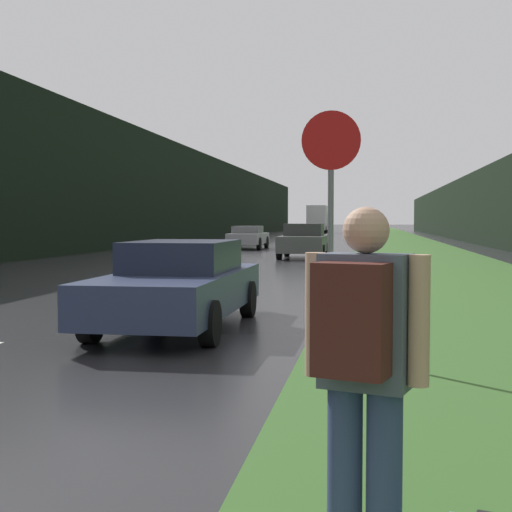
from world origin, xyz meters
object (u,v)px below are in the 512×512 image
object	(u,v)px
car_passing_far	(304,241)
car_oncoming	(248,237)
car_passing_near	(179,284)
hitchhiker_with_backpack	(363,365)
delivery_truck	(318,219)
stop_sign	(331,205)

from	to	relation	value
car_passing_far	car_oncoming	distance (m)	10.26
car_passing_near	hitchhiker_with_backpack	bearing A→B (deg)	111.42
car_passing_near	delivery_truck	bearing A→B (deg)	-87.24
car_passing_far	hitchhiker_with_backpack	bearing A→B (deg)	95.83
hitchhiker_with_backpack	delivery_truck	world-z (taller)	delivery_truck
stop_sign	car_passing_near	xyz separation A→B (m)	(-2.39, 1.89, -1.15)
stop_sign	car_passing_near	size ratio (longest dim) A/B	0.62
stop_sign	car_oncoming	size ratio (longest dim) A/B	0.63
car_oncoming	delivery_truck	distance (m)	54.70
car_passing_near	car_oncoming	distance (m)	30.15
stop_sign	hitchhiker_with_backpack	distance (m)	5.39
stop_sign	car_passing_near	world-z (taller)	stop_sign
stop_sign	car_oncoming	bearing A→B (deg)	101.49
stop_sign	hitchhiker_with_backpack	bearing A→B (deg)	-85.27
car_passing_far	car_oncoming	xyz separation A→B (m)	(-4.07, 9.41, -0.05)
stop_sign	car_passing_far	world-z (taller)	stop_sign
hitchhiker_with_backpack	car_oncoming	size ratio (longest dim) A/B	0.36
hitchhiker_with_backpack	car_passing_near	distance (m)	7.74
car_oncoming	delivery_truck	size ratio (longest dim) A/B	0.61
delivery_truck	car_passing_far	bearing A→B (deg)	-86.36
car_passing_near	car_oncoming	world-z (taller)	car_oncoming
hitchhiker_with_backpack	delivery_truck	distance (m)	92.03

